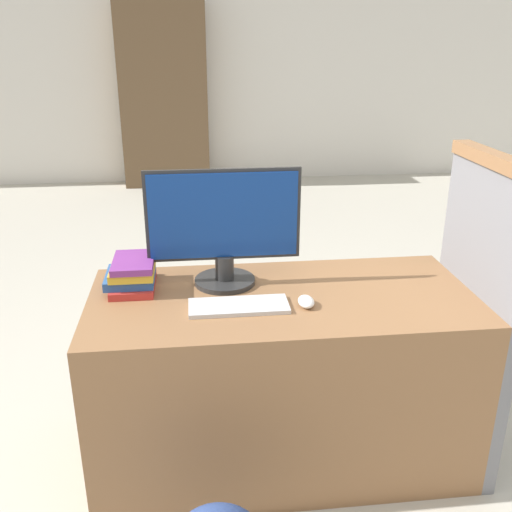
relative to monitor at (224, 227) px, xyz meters
name	(u,v)px	position (x,y,z in m)	size (l,w,h in m)	color
ground_plane	(293,512)	(0.21, -0.49, -0.98)	(20.00, 20.00, 0.00)	#BCB7A8
wall_back	(216,60)	(0.21, 4.89, 0.42)	(12.00, 0.06, 2.80)	silver
desk	(281,377)	(0.21, -0.14, -0.61)	(1.49, 0.69, 0.74)	#8C603D
carrel_divider	(474,311)	(0.98, -0.19, -0.33)	(0.07, 0.60, 1.28)	slate
monitor	(224,227)	(0.00, 0.00, 0.00)	(0.60, 0.24, 0.47)	#282828
keyboard	(239,306)	(0.04, -0.23, -0.23)	(0.37, 0.14, 0.02)	silver
mouse	(306,302)	(0.29, -0.24, -0.22)	(0.06, 0.09, 0.04)	white
book_stack	(132,274)	(-0.36, -0.01, -0.18)	(0.19, 0.25, 0.12)	#B72D28
bookshelf_far	(164,96)	(-0.40, 4.65, 0.04)	(0.98, 0.32, 2.04)	brown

